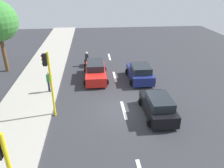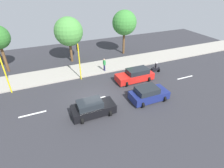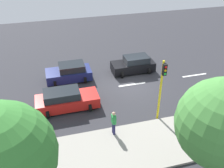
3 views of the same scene
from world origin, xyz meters
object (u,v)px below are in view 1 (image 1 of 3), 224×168
object	(u,v)px
car_black	(158,106)
pedestrian_near_signal	(49,81)
car_dark_blue	(140,73)
motorcycle	(87,60)
car_red	(95,71)
traffic_light_corner	(49,76)

from	to	relation	value
car_black	pedestrian_near_signal	distance (m)	8.76
car_dark_blue	motorcycle	bearing A→B (deg)	-41.09
car_red	motorcycle	bearing A→B (deg)	-76.73
car_red	car_dark_blue	xyz separation A→B (m)	(-4.03, 0.75, -0.00)
car_red	motorcycle	world-z (taller)	motorcycle
car_red	car_dark_blue	size ratio (longest dim) A/B	1.18
traffic_light_corner	car_dark_blue	bearing A→B (deg)	-143.44
car_red	pedestrian_near_signal	xyz separation A→B (m)	(3.74, 2.57, 0.35)
car_dark_blue	traffic_light_corner	world-z (taller)	traffic_light_corner
car_red	car_dark_blue	bearing A→B (deg)	169.39
car_red	car_black	distance (m)	7.76
car_black	motorcycle	bearing A→B (deg)	-64.52
car_dark_blue	car_red	bearing A→B (deg)	-10.61
motorcycle	car_black	bearing A→B (deg)	115.48
motorcycle	traffic_light_corner	world-z (taller)	traffic_light_corner
car_red	car_black	bearing A→B (deg)	121.05
car_black	car_red	bearing A→B (deg)	-58.95
car_red	car_black	size ratio (longest dim) A/B	1.17
motorcycle	car_red	bearing A→B (deg)	103.27
motorcycle	pedestrian_near_signal	world-z (taller)	pedestrian_near_signal
car_black	pedestrian_near_signal	xyz separation A→B (m)	(7.74, -4.08, 0.35)
pedestrian_near_signal	traffic_light_corner	bearing A→B (deg)	101.80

